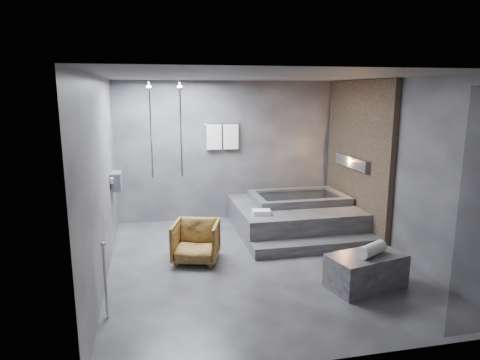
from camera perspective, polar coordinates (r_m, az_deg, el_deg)
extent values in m
plane|color=#2A2A2C|center=(6.72, 2.63, -10.97)|extent=(5.00, 5.00, 0.00)
cube|color=#464648|center=(6.20, 2.88, 13.65)|extent=(4.50, 5.00, 0.04)
cube|color=#333338|center=(8.72, -1.46, 3.90)|extent=(4.50, 0.04, 2.80)
cube|color=#333338|center=(4.02, 11.96, -5.84)|extent=(4.50, 0.04, 2.80)
cube|color=#333338|center=(6.14, -18.00, -0.04)|extent=(0.04, 5.00, 2.80)
cube|color=#333338|center=(7.21, 20.31, 1.50)|extent=(0.04, 5.00, 2.80)
cube|color=#866A4E|center=(8.25, 15.35, 3.03)|extent=(0.10, 2.40, 2.78)
cube|color=#FF9938|center=(8.23, 14.82, 2.33)|extent=(0.14, 1.20, 0.20)
cube|color=slate|center=(7.56, -16.16, -0.11)|extent=(0.16, 0.42, 0.30)
imported|color=beige|center=(7.47, -16.11, -0.60)|extent=(0.08, 0.08, 0.21)
imported|color=beige|center=(7.67, -16.00, -0.49)|extent=(0.07, 0.07, 0.15)
cylinder|color=silver|center=(8.09, -7.91, 6.74)|extent=(0.04, 0.04, 1.80)
cylinder|color=silver|center=(8.06, -11.83, 6.59)|extent=(0.04, 0.04, 1.80)
cylinder|color=silver|center=(8.57, -2.40, 7.46)|extent=(0.75, 0.02, 0.02)
cube|color=white|center=(8.55, -3.49, 5.75)|extent=(0.30, 0.06, 0.50)
cube|color=white|center=(8.61, -1.24, 5.81)|extent=(0.30, 0.06, 0.50)
cylinder|color=silver|center=(5.27, -17.51, -12.82)|extent=(0.04, 0.04, 0.90)
cube|color=#2F2F31|center=(8.23, 7.18, -4.87)|extent=(2.20, 2.00, 0.50)
cube|color=#2F2F31|center=(7.24, 10.25, -8.67)|extent=(2.20, 0.36, 0.18)
cube|color=#313133|center=(6.11, 16.43, -11.54)|extent=(1.12, 0.78, 0.46)
imported|color=#483012|center=(6.71, -5.88, -8.15)|extent=(0.85, 0.86, 0.64)
cylinder|color=white|center=(5.99, 17.17, -8.85)|extent=(0.48, 0.37, 0.17)
cube|color=silver|center=(7.42, 2.89, -4.32)|extent=(0.33, 0.27, 0.08)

